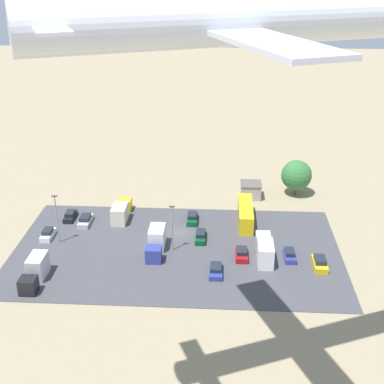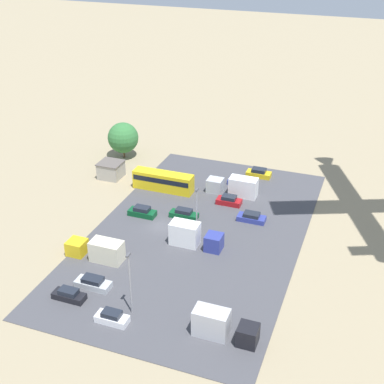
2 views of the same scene
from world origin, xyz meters
name	(u,v)px [view 2 (image 2 of 2)]	position (x,y,z in m)	size (l,w,h in m)	color
ground_plane	(161,226)	(0.00, 0.00, 0.00)	(400.00, 400.00, 0.00)	gray
parking_lot_surface	(198,234)	(0.00, 6.17, 0.04)	(52.91, 30.85, 0.08)	#424247
shed_building	(111,170)	(-12.88, -15.44, 1.50)	(4.10, 4.21, 2.99)	#9E998E
bus	(163,181)	(-11.46, -4.42, 1.84)	(2.52, 10.73, 3.27)	gold
parked_car_0	(240,181)	(-18.06, 7.63, 0.67)	(1.73, 4.28, 1.43)	navy
parked_car_1	(142,212)	(-1.98, -4.08, 0.74)	(1.86, 4.46, 1.59)	#0C4723
parked_car_2	(229,201)	(-10.49, 7.90, 0.72)	(1.93, 4.15, 1.54)	maroon
parked_car_3	(112,318)	(22.13, 3.24, 0.73)	(1.73, 4.03, 1.56)	silver
parked_car_4	(184,214)	(-3.74, 2.43, 0.71)	(1.71, 4.58, 1.51)	#0C4723
parked_car_5	(93,283)	(17.03, -2.22, 0.71)	(1.93, 4.76, 1.50)	#ADB2B7
parked_car_6	(259,173)	(-22.39, 10.01, 0.75)	(2.00, 4.50, 1.61)	gold
parked_car_7	(251,217)	(-6.49, 12.81, 0.67)	(1.98, 4.43, 1.41)	navy
parked_car_8	(69,295)	(20.21, -3.86, 0.69)	(1.70, 4.26, 1.47)	black
parked_truck_0	(193,236)	(3.26, 6.55, 1.66)	(2.47, 7.78, 3.46)	navy
parked_truck_1	(98,250)	(11.02, -4.75, 1.46)	(2.52, 8.37, 3.02)	gold
parked_truck_2	(235,187)	(-14.07, 7.89, 1.62)	(2.39, 8.77, 3.36)	#ADB2B7
parked_truck_3	(221,326)	(19.93, 16.16, 1.62)	(2.37, 7.56, 3.37)	black
tree_near_shed	(123,138)	(-21.84, -17.33, 4.13)	(6.03, 6.03, 7.15)	brown
light_pole_lot_centre	(197,210)	(0.65, 6.17, 4.47)	(0.90, 0.28, 7.93)	gray
light_pole_lot_edge	(130,281)	(19.77, 4.70, 4.79)	(0.90, 0.28, 8.56)	gray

